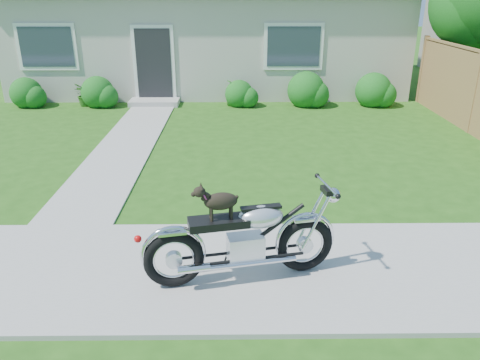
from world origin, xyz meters
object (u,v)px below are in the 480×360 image
house (210,20)px  potted_plant_left (85,95)px  potted_plant_right (232,93)px  fence (476,92)px  motorcycle_with_dog (245,238)px

house → potted_plant_left: (-3.45, -3.44, -1.83)m
potted_plant_left → potted_plant_right: size_ratio=0.89×
potted_plant_left → potted_plant_right: 4.21m
potted_plant_left → house: bearing=44.9°
potted_plant_left → potted_plant_right: bearing=0.0°
fence → potted_plant_left: fence is taller
fence → potted_plant_right: fence is taller
house → fence: (6.30, -6.24, -1.22)m
potted_plant_right → motorcycle_with_dog: (0.18, -8.76, 0.19)m
potted_plant_left → motorcycle_with_dog: size_ratio=0.30×
house → potted_plant_right: bearing=-77.6°
house → fence: house is taller
house → motorcycle_with_dog: size_ratio=5.72×
house → potted_plant_left: bearing=-135.1°
fence → potted_plant_left: bearing=164.0°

